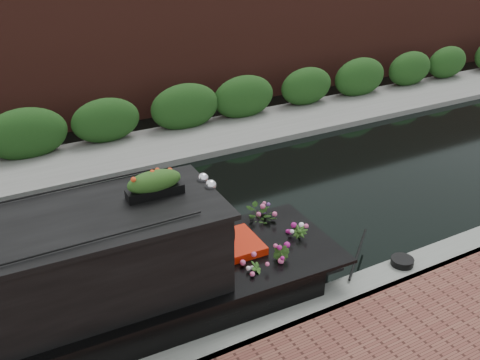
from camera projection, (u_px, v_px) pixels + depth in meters
ground at (184, 231)px, 10.78m from camera, size 80.00×80.00×0.00m
near_bank_coping at (271, 332)px, 8.19m from camera, size 40.00×0.60×0.50m
far_bank_path at (120, 157)px, 14.07m from camera, size 40.00×2.40×0.34m
far_hedge at (110, 146)px, 14.77m from camera, size 40.00×1.10×2.80m
far_brick_wall at (90, 123)px, 16.42m from camera, size 40.00×1.00×8.00m
rope_fender at (322, 249)px, 9.94m from camera, size 0.30×0.41×0.30m
coiled_mooring_rope at (402, 261)px, 9.31m from camera, size 0.40×0.40×0.12m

